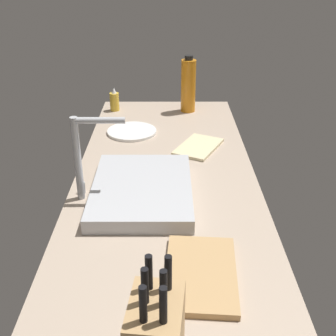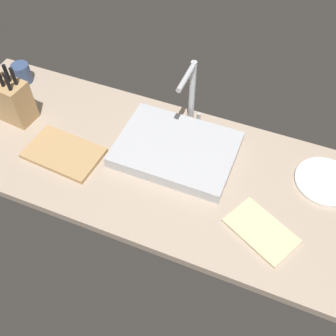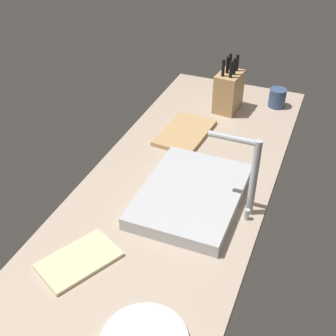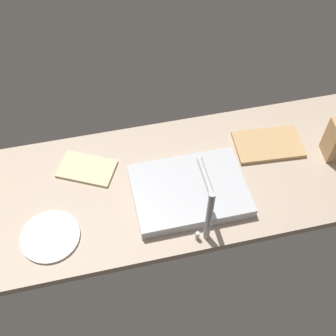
% 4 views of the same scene
% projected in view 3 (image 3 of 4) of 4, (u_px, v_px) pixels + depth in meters
% --- Properties ---
extents(countertop_slab, '(1.97, 0.66, 0.04)m').
position_uv_depth(countertop_slab, '(169.00, 200.00, 1.55)').
color(countertop_slab, tan).
rests_on(countertop_slab, ground).
extents(sink_basin, '(0.45, 0.33, 0.05)m').
position_uv_depth(sink_basin, '(191.00, 195.00, 1.51)').
color(sink_basin, '#B7BABF').
rests_on(sink_basin, countertop_slab).
extents(faucet, '(0.06, 0.17, 0.28)m').
position_uv_depth(faucet, '(248.00, 170.00, 1.38)').
color(faucet, '#B7BABF').
rests_on(faucet, countertop_slab).
extents(knife_block, '(0.15, 0.11, 0.25)m').
position_uv_depth(knife_block, '(229.00, 91.00, 2.00)').
color(knife_block, tan).
rests_on(knife_block, countertop_slab).
extents(cutting_board, '(0.30, 0.20, 0.02)m').
position_uv_depth(cutting_board, '(185.00, 133.00, 1.87)').
color(cutting_board, tan).
rests_on(cutting_board, countertop_slab).
extents(dish_towel, '(0.27, 0.23, 0.01)m').
position_uv_depth(dish_towel, '(79.00, 260.00, 1.30)').
color(dish_towel, beige).
rests_on(dish_towel, countertop_slab).
extents(coffee_mug, '(0.08, 0.08, 0.09)m').
position_uv_depth(coffee_mug, '(277.00, 98.00, 2.05)').
color(coffee_mug, '#384C75').
rests_on(coffee_mug, countertop_slab).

